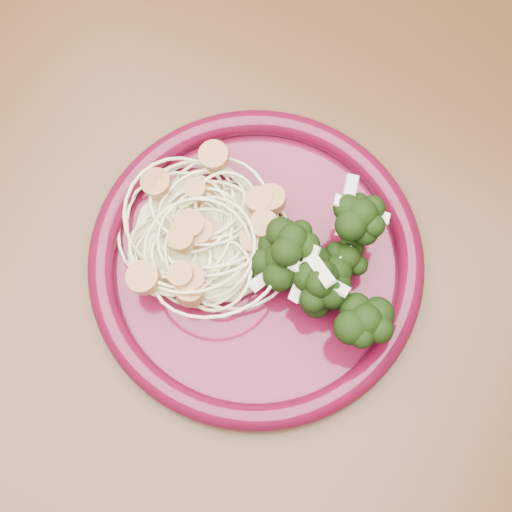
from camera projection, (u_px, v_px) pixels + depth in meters
The scene contains 6 objects.
dining_table at pixel (171, 214), 0.66m from camera, with size 1.20×0.80×0.75m.
dinner_plate at pixel (256, 261), 0.53m from camera, with size 0.26×0.26×0.02m.
spaghetti_pile at pixel (205, 236), 0.53m from camera, with size 0.11×0.10×0.03m, color beige.
scallop_cluster at pixel (202, 220), 0.50m from camera, with size 0.12×0.12×0.04m, color #A87241, non-canonical shape.
broccoli_pile at pixel (321, 279), 0.50m from camera, with size 0.08×0.14×0.05m, color black.
onion_garnish at pixel (325, 266), 0.47m from camera, with size 0.06×0.09×0.04m, color beige, non-canonical shape.
Camera 1 is at (0.18, -0.19, 1.26)m, focal length 50.00 mm.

